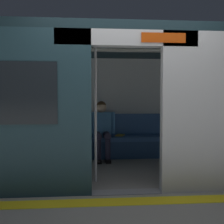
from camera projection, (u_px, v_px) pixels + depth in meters
The scene contains 8 objects.
ground_plane at pixel (126, 192), 3.39m from camera, with size 60.00×60.00×0.00m, color gray.
platform_edge_strip at pixel (130, 201), 3.09m from camera, with size 8.00×0.24×0.01m, color yellow.
train_car at pixel (115, 86), 4.39m from camera, with size 6.40×2.51×2.20m.
bench_seat at pixel (113, 141), 5.37m from camera, with size 2.55×0.44×0.44m.
person_seated at pixel (102, 126), 5.28m from camera, with size 0.55×0.68×1.17m.
handbag at pixel (81, 133), 5.33m from camera, with size 0.26×0.15×0.17m.
book at pixel (120, 135), 5.46m from camera, with size 0.15×0.22×0.03m, color gold.
grab_pole_door at pixel (96, 112), 3.77m from camera, with size 0.04×0.04×2.06m, color silver.
Camera 1 is at (0.45, 3.31, 1.22)m, focal length 41.85 mm.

